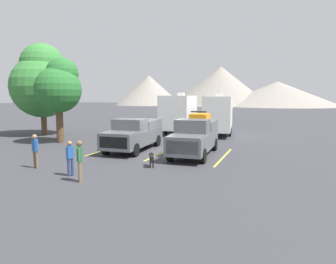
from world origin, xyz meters
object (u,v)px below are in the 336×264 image
at_px(person_a, 35,149).
at_px(person_b, 70,156).
at_px(pickup_truck_a, 135,133).
at_px(dog, 152,157).
at_px(pickup_truck_b, 195,135).
at_px(camper_trailer_b, 218,113).
at_px(camper_trailer_a, 179,112).
at_px(person_c, 80,158).

distance_m(person_a, person_b, 2.62).
bearing_deg(pickup_truck_a, dog, -53.03).
bearing_deg(pickup_truck_b, camper_trailer_b, 92.96).
xyz_separation_m(camper_trailer_b, person_b, (-3.44, -16.41, -1.10)).
bearing_deg(camper_trailer_b, camper_trailer_a, 179.77).
bearing_deg(person_c, person_b, 148.31).
bearing_deg(camper_trailer_a, pickup_truck_a, -89.49).
xyz_separation_m(pickup_truck_b, camper_trailer_b, (-0.50, 9.66, 0.82)).
height_order(person_c, dog, person_c).
distance_m(pickup_truck_b, person_a, 8.97).
bearing_deg(pickup_truck_a, person_b, -87.53).
relative_size(person_a, person_b, 1.07).
distance_m(pickup_truck_b, person_b, 7.81).
height_order(person_b, dog, person_b).
xyz_separation_m(person_b, person_c, (0.99, -0.61, 0.09)).
bearing_deg(pickup_truck_a, person_c, -80.25).
xyz_separation_m(camper_trailer_b, dog, (-0.73, -13.50, -1.54)).
height_order(pickup_truck_a, person_b, pickup_truck_a).
bearing_deg(person_a, pickup_truck_b, 43.55).
distance_m(person_b, dog, 4.00).
xyz_separation_m(pickup_truck_b, person_a, (-6.50, -6.18, -0.22)).
bearing_deg(person_b, person_a, 167.67).
bearing_deg(pickup_truck_b, camper_trailer_a, 114.06).
distance_m(camper_trailer_b, dog, 13.61).
distance_m(camper_trailer_b, person_c, 17.22).
bearing_deg(pickup_truck_a, camper_trailer_a, 90.51).
bearing_deg(person_b, camper_trailer_a, 91.33).
relative_size(pickup_truck_b, person_a, 3.48).
bearing_deg(camper_trailer_b, dog, -93.11).
xyz_separation_m(pickup_truck_a, person_c, (1.29, -7.51, -0.09)).
bearing_deg(person_c, pickup_truck_b, 68.16).
bearing_deg(person_a, person_c, -18.26).
xyz_separation_m(person_c, dog, (1.71, 3.52, -0.53)).
xyz_separation_m(person_b, dog, (2.71, 2.91, -0.44)).
bearing_deg(pickup_truck_b, person_c, -111.84).
relative_size(person_a, person_c, 0.97).
bearing_deg(camper_trailer_b, person_b, -101.84).
distance_m(person_a, dog, 5.79).
distance_m(person_a, person_c, 3.74).
relative_size(person_b, dog, 2.01).
bearing_deg(person_c, camper_trailer_b, 81.82).
bearing_deg(person_a, person_b, -12.33).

